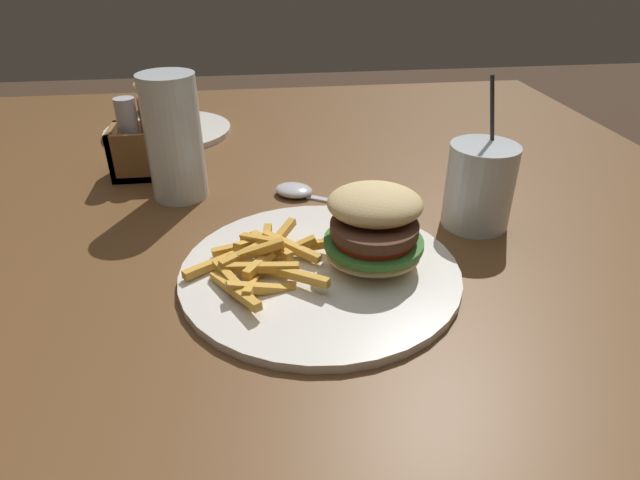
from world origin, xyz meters
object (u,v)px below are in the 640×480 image
meal_plate_near (339,253)px  beer_glass (174,141)px  juice_glass (479,189)px  spoon (299,191)px  condiment_caddy (144,147)px  meal_plate_far (165,116)px

meal_plate_near → beer_glass: bearing=130.0°
juice_glass → meal_plate_near: bearing=-154.7°
meal_plate_near → spoon: size_ratio=1.87×
juice_glass → spoon: 0.25m
spoon → condiment_caddy: 0.26m
juice_glass → meal_plate_far: 0.61m
meal_plate_near → juice_glass: juice_glass is taller
beer_glass → spoon: beer_glass is taller
juice_glass → spoon: bearing=152.5°
meal_plate_near → beer_glass: 0.30m
beer_glass → spoon: bearing=-8.1°
meal_plate_near → meal_plate_far: bearing=115.6°
beer_glass → juice_glass: bearing=-19.6°
juice_glass → condiment_caddy: bearing=153.0°
meal_plate_near → condiment_caddy: size_ratio=2.57×
juice_glass → meal_plate_far: size_ratio=0.80×
condiment_caddy → spoon: bearing=-26.5°
beer_glass → juice_glass: (0.39, -0.14, -0.03)m
spoon → condiment_caddy: condiment_caddy is taller
meal_plate_near → condiment_caddy: (-0.25, 0.32, 0.02)m
meal_plate_near → meal_plate_far: size_ratio=1.32×
meal_plate_near → meal_plate_far: 0.57m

